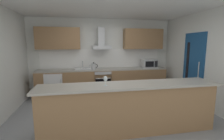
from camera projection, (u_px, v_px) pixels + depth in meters
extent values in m
cube|color=gray|center=(113.00, 114.00, 4.09)|extent=(5.95, 4.96, 0.02)
cube|color=white|center=(113.00, 5.00, 3.68)|extent=(5.95, 4.96, 0.02)
cube|color=silver|center=(102.00, 56.00, 5.86)|extent=(5.95, 0.12, 2.60)
cube|color=silver|center=(206.00, 60.00, 4.37)|extent=(0.12, 4.96, 2.60)
cube|color=white|center=(102.00, 58.00, 5.80)|extent=(4.20, 0.02, 0.66)
cube|color=olive|center=(104.00, 82.00, 5.63)|extent=(4.35, 0.60, 0.86)
cube|color=#9E998E|center=(104.00, 69.00, 5.56)|extent=(4.35, 0.60, 0.04)
cube|color=olive|center=(130.00, 109.00, 3.18)|extent=(3.38, 0.52, 0.93)
cube|color=#9E998E|center=(130.00, 85.00, 3.11)|extent=(3.48, 0.64, 0.04)
cube|color=olive|center=(58.00, 38.00, 5.27)|extent=(1.39, 0.32, 0.70)
cube|color=olive|center=(143.00, 39.00, 5.82)|extent=(1.39, 0.32, 0.70)
cube|color=navy|center=(193.00, 68.00, 4.76)|extent=(0.04, 0.85, 2.05)
cube|color=black|center=(187.00, 64.00, 4.97)|extent=(0.01, 0.11, 1.31)
cylinder|color=#B7BABC|center=(198.00, 70.00, 4.49)|extent=(0.03, 0.03, 0.45)
cube|color=slate|center=(102.00, 82.00, 5.59)|extent=(0.60, 0.56, 0.80)
cube|color=black|center=(103.00, 85.00, 5.32)|extent=(0.50, 0.02, 0.48)
cube|color=#B7BABC|center=(103.00, 73.00, 5.26)|extent=(0.54, 0.02, 0.09)
cylinder|color=#B7BABC|center=(103.00, 78.00, 5.25)|extent=(0.49, 0.02, 0.02)
cube|color=white|center=(55.00, 85.00, 5.31)|extent=(0.58, 0.56, 0.85)
cube|color=silver|center=(53.00, 87.00, 5.02)|extent=(0.55, 0.02, 0.80)
cylinder|color=#B7BABC|center=(61.00, 85.00, 5.04)|extent=(0.02, 0.02, 0.38)
cube|color=#B7BABC|center=(149.00, 63.00, 5.79)|extent=(0.50, 0.36, 0.30)
cube|color=black|center=(150.00, 64.00, 5.60)|extent=(0.30, 0.02, 0.19)
cube|color=black|center=(156.00, 64.00, 5.64)|extent=(0.10, 0.01, 0.21)
cube|color=silver|center=(83.00, 69.00, 5.40)|extent=(0.50, 0.40, 0.04)
cylinder|color=#B7BABC|center=(83.00, 65.00, 5.51)|extent=(0.03, 0.03, 0.26)
cylinder|color=#B7BABC|center=(83.00, 62.00, 5.41)|extent=(0.03, 0.16, 0.03)
cylinder|color=#B7BABC|center=(94.00, 66.00, 5.42)|extent=(0.15, 0.15, 0.20)
sphere|color=black|center=(93.00, 63.00, 5.40)|extent=(0.06, 0.06, 0.06)
cone|color=#B7BABC|center=(90.00, 65.00, 5.39)|extent=(0.09, 0.04, 0.07)
torus|color=black|center=(96.00, 66.00, 5.43)|extent=(0.11, 0.02, 0.11)
cube|color=#B7BABC|center=(101.00, 47.00, 5.51)|extent=(0.62, 0.45, 0.12)
cube|color=#B7BABC|center=(101.00, 37.00, 5.51)|extent=(0.22, 0.22, 0.60)
cylinder|color=silver|center=(105.00, 85.00, 2.99)|extent=(0.07, 0.07, 0.01)
cylinder|color=silver|center=(105.00, 83.00, 2.98)|extent=(0.01, 0.01, 0.09)
ellipsoid|color=silver|center=(105.00, 79.00, 2.97)|extent=(0.08, 0.08, 0.10)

